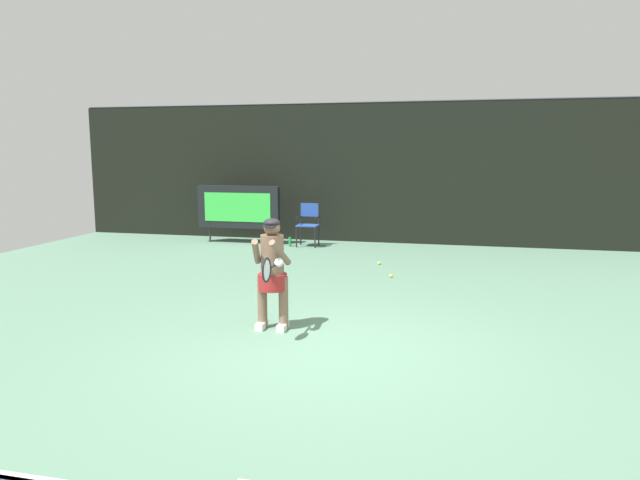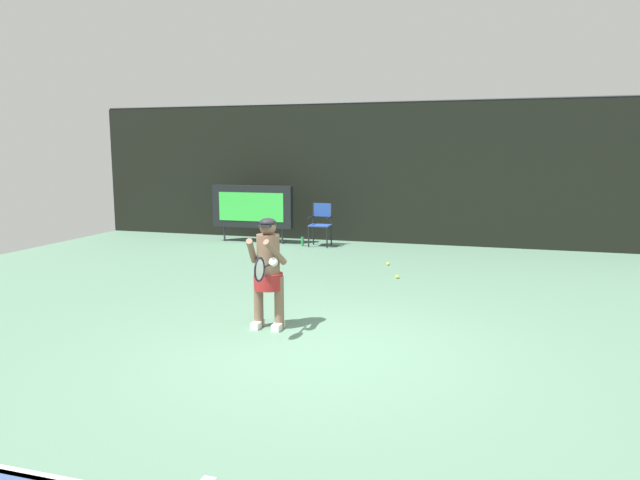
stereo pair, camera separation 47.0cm
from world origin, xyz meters
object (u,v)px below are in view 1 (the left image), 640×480
(tennis_ball_loose, at_px, (379,263))
(water_bottle, at_px, (290,242))
(tennis_player, at_px, (272,269))
(tennis_ball_spare, at_px, (391,276))
(tennis_racket, at_px, (267,270))
(umpire_chair, at_px, (308,222))
(scoreboard, at_px, (239,207))

(tennis_ball_loose, bearing_deg, water_bottle, 143.62)
(tennis_player, distance_m, tennis_ball_spare, 3.84)
(tennis_ball_loose, bearing_deg, tennis_ball_spare, -72.21)
(tennis_racket, xyz_separation_m, tennis_ball_loose, (0.69, 5.33, -0.90))
(umpire_chair, xyz_separation_m, tennis_player, (1.26, -6.78, 0.21))
(scoreboard, bearing_deg, tennis_racket, -66.14)
(umpire_chair, xyz_separation_m, water_bottle, (-0.44, -0.17, -0.50))
(umpire_chair, height_order, water_bottle, umpire_chair)
(tennis_racket, bearing_deg, tennis_ball_spare, 94.88)
(water_bottle, relative_size, tennis_ball_spare, 3.90)
(umpire_chair, distance_m, tennis_ball_spare, 4.10)
(umpire_chair, relative_size, water_bottle, 4.08)
(umpire_chair, distance_m, tennis_ball_loose, 2.96)
(water_bottle, height_order, tennis_player, tennis_player)
(tennis_ball_spare, bearing_deg, water_bottle, 133.50)
(water_bottle, height_order, tennis_racket, tennis_racket)
(tennis_racket, xyz_separation_m, tennis_ball_spare, (1.08, 4.12, -0.90))
(tennis_racket, bearing_deg, umpire_chair, 120.20)
(tennis_racket, bearing_deg, tennis_player, 121.68)
(scoreboard, height_order, water_bottle, scoreboard)
(tennis_player, xyz_separation_m, tennis_ball_loose, (0.82, 4.76, -0.79))
(umpire_chair, relative_size, tennis_player, 0.72)
(umpire_chair, relative_size, tennis_ball_loose, 15.88)
(tennis_player, distance_m, tennis_ball_loose, 4.89)
(tennis_racket, height_order, tennis_ball_loose, tennis_racket)
(water_bottle, bearing_deg, scoreboard, 171.46)
(tennis_ball_loose, bearing_deg, tennis_player, -99.72)
(scoreboard, distance_m, umpire_chair, 1.92)
(tennis_ball_spare, bearing_deg, tennis_player, -108.67)
(water_bottle, xyz_separation_m, tennis_ball_loose, (2.51, -1.85, -0.09))
(umpire_chair, bearing_deg, tennis_ball_loose, -44.25)
(tennis_player, bearing_deg, tennis_racket, -77.86)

